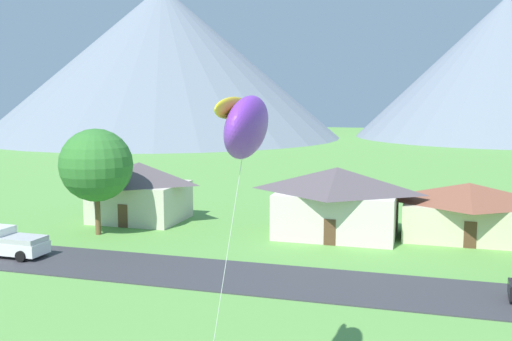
{
  "coord_description": "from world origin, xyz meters",
  "views": [
    {
      "loc": [
        5.68,
        -5.01,
        11.22
      ],
      "look_at": [
        -1.48,
        19.13,
        7.99
      ],
      "focal_mm": 41.44,
      "sensor_mm": 36.0,
      "label": 1
    }
  ],
  "objects_px": {
    "house_left_center": "(140,190)",
    "house_right_center": "(468,210)",
    "tree_near_left": "(96,165)",
    "kite_flyer_with_kite": "(245,129)",
    "house_rightmost": "(337,200)",
    "pickup_truck_white_west_side": "(8,242)"
  },
  "relations": [
    {
      "from": "house_left_center",
      "to": "house_right_center",
      "type": "bearing_deg",
      "value": 2.67
    },
    {
      "from": "tree_near_left",
      "to": "kite_flyer_with_kite",
      "type": "relative_size",
      "value": 0.76
    },
    {
      "from": "house_right_center",
      "to": "tree_near_left",
      "type": "relative_size",
      "value": 1.24
    },
    {
      "from": "house_rightmost",
      "to": "tree_near_left",
      "type": "distance_m",
      "value": 19.43
    },
    {
      "from": "house_right_center",
      "to": "pickup_truck_white_west_side",
      "type": "distance_m",
      "value": 34.39
    },
    {
      "from": "house_rightmost",
      "to": "house_right_center",
      "type": "bearing_deg",
      "value": 11.63
    },
    {
      "from": "house_left_center",
      "to": "tree_near_left",
      "type": "distance_m",
      "value": 6.65
    },
    {
      "from": "house_rightmost",
      "to": "pickup_truck_white_west_side",
      "type": "relative_size",
      "value": 1.92
    },
    {
      "from": "pickup_truck_white_west_side",
      "to": "tree_near_left",
      "type": "bearing_deg",
      "value": 72.65
    },
    {
      "from": "kite_flyer_with_kite",
      "to": "pickup_truck_white_west_side",
      "type": "bearing_deg",
      "value": 145.14
    },
    {
      "from": "pickup_truck_white_west_side",
      "to": "house_left_center",
      "type": "bearing_deg",
      "value": 77.26
    },
    {
      "from": "house_left_center",
      "to": "house_right_center",
      "type": "relative_size",
      "value": 0.78
    },
    {
      "from": "tree_near_left",
      "to": "pickup_truck_white_west_side",
      "type": "distance_m",
      "value": 9.25
    },
    {
      "from": "house_right_center",
      "to": "tree_near_left",
      "type": "bearing_deg",
      "value": -165.8
    },
    {
      "from": "pickup_truck_white_west_side",
      "to": "house_rightmost",
      "type": "bearing_deg",
      "value": 31.51
    },
    {
      "from": "house_left_center",
      "to": "house_rightmost",
      "type": "xyz_separation_m",
      "value": [
        17.85,
        -0.77,
        0.14
      ]
    },
    {
      "from": "house_right_center",
      "to": "house_rightmost",
      "type": "xyz_separation_m",
      "value": [
        -10.05,
        -2.07,
        0.58
      ]
    },
    {
      "from": "tree_near_left",
      "to": "kite_flyer_with_kite",
      "type": "xyz_separation_m",
      "value": [
        19.81,
        -23.12,
        4.48
      ]
    },
    {
      "from": "pickup_truck_white_west_side",
      "to": "kite_flyer_with_kite",
      "type": "distance_m",
      "value": 28.53
    },
    {
      "from": "house_left_center",
      "to": "pickup_truck_white_west_side",
      "type": "distance_m",
      "value": 14.03
    },
    {
      "from": "house_rightmost",
      "to": "kite_flyer_with_kite",
      "type": "relative_size",
      "value": 0.89
    },
    {
      "from": "kite_flyer_with_kite",
      "to": "house_left_center",
      "type": "bearing_deg",
      "value": 123.36
    }
  ]
}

